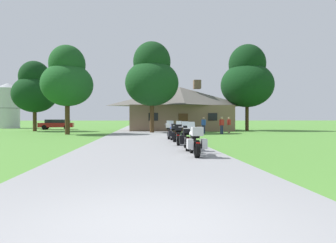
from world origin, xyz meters
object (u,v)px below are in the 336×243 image
at_px(tree_by_lodge_front, 152,77).
at_px(tree_right_of_lodge, 247,79).
at_px(motorcycle_yellow_farthest_in_row, 169,131).
at_px(bystander_red_shirt_near_lodge, 229,124).
at_px(tree_left_far, 35,89).
at_px(metal_silo_distant, 8,106).
at_px(tree_left_near, 67,79).
at_px(motorcycle_green_third_in_row, 178,135).
at_px(bystander_blue_shirt_beside_signpost, 204,124).
at_px(motorcycle_blue_second_in_row, 187,138).
at_px(motorcycle_blue_fourth_in_row, 173,133).
at_px(motorcycle_white_nearest_to_camera, 195,142).
at_px(bystander_red_shirt_by_tree, 222,124).
at_px(parked_red_suv_far_left, 57,124).

relative_size(tree_by_lodge_front, tree_right_of_lodge, 0.88).
height_order(motorcycle_yellow_farthest_in_row, tree_by_lodge_front, tree_by_lodge_front).
bearing_deg(bystander_red_shirt_near_lodge, tree_left_far, -57.50).
bearing_deg(metal_silo_distant, tree_left_near, -54.24).
height_order(motorcycle_green_third_in_row, bystander_blue_shirt_beside_signpost, bystander_blue_shirt_beside_signpost).
distance_m(motorcycle_blue_second_in_row, motorcycle_blue_fourth_in_row, 5.02).
bearing_deg(bystander_blue_shirt_beside_signpost, motorcycle_yellow_farthest_in_row, 112.01).
xyz_separation_m(motorcycle_blue_second_in_row, motorcycle_yellow_farthest_in_row, (-0.15, 7.48, 0.01)).
xyz_separation_m(motorcycle_yellow_farthest_in_row, tree_right_of_lodge, (11.35, 14.95, 5.96)).
distance_m(motorcycle_white_nearest_to_camera, tree_left_near, 20.00).
xyz_separation_m(bystander_red_shirt_by_tree, tree_by_lodge_front, (-6.70, 2.81, 4.95)).
distance_m(bystander_blue_shirt_beside_signpost, parked_red_suv_far_left, 22.50).
xyz_separation_m(motorcycle_blue_fourth_in_row, parked_red_suv_far_left, (-14.01, 23.61, 0.17)).
xyz_separation_m(motorcycle_blue_fourth_in_row, tree_left_near, (-9.08, 9.96, 4.70)).
distance_m(motorcycle_yellow_farthest_in_row, tree_by_lodge_front, 11.07).
bearing_deg(tree_left_far, tree_right_of_lodge, -0.71).
bearing_deg(bystander_red_shirt_by_tree, tree_left_far, -40.86).
bearing_deg(tree_by_lodge_front, motorcycle_yellow_farthest_in_row, -84.72).
xyz_separation_m(motorcycle_green_third_in_row, motorcycle_yellow_farthest_in_row, (-0.11, 4.79, 0.01)).
relative_size(motorcycle_blue_second_in_row, metal_silo_distant, 0.29).
distance_m(bystander_red_shirt_near_lodge, bystander_red_shirt_by_tree, 2.36).
bearing_deg(motorcycle_blue_second_in_row, tree_right_of_lodge, 67.50).
bearing_deg(motorcycle_white_nearest_to_camera, bystander_blue_shirt_beside_signpost, 78.06).
relative_size(motorcycle_blue_fourth_in_row, parked_red_suv_far_left, 0.43).
height_order(motorcycle_green_third_in_row, bystander_red_shirt_near_lodge, bystander_red_shirt_near_lodge).
distance_m(bystander_blue_shirt_beside_signpost, tree_right_of_lodge, 11.52).
distance_m(motorcycle_blue_second_in_row, bystander_blue_shirt_beside_signpost, 15.88).
relative_size(motorcycle_blue_second_in_row, tree_right_of_lodge, 0.19).
relative_size(bystander_blue_shirt_beside_signpost, bystander_red_shirt_by_tree, 0.99).
bearing_deg(tree_by_lodge_front, motorcycle_blue_second_in_row, -86.50).
bearing_deg(tree_by_lodge_front, motorcycle_white_nearest_to_camera, -86.96).
xyz_separation_m(tree_left_near, tree_by_lodge_front, (8.11, 2.20, 0.59)).
bearing_deg(metal_silo_distant, motorcycle_green_third_in_row, -53.94).
height_order(bystander_red_shirt_near_lodge, parked_red_suv_far_left, bystander_red_shirt_near_lodge).
distance_m(bystander_red_shirt_near_lodge, metal_silo_distant, 35.78).
height_order(bystander_red_shirt_by_tree, tree_left_far, tree_left_far).
xyz_separation_m(bystander_blue_shirt_beside_signpost, tree_left_near, (-13.23, -0.37, 4.38)).
bearing_deg(motorcycle_yellow_farthest_in_row, parked_red_suv_far_left, 128.69).
distance_m(bystander_red_shirt_by_tree, tree_left_near, 15.45).
distance_m(bystander_red_shirt_near_lodge, tree_right_of_lodge, 9.33).
distance_m(motorcycle_green_third_in_row, motorcycle_blue_fourth_in_row, 2.33).
distance_m(motorcycle_white_nearest_to_camera, parked_red_suv_far_left, 33.88).
bearing_deg(bystander_red_shirt_by_tree, motorcycle_white_nearest_to_camera, 52.37).
bearing_deg(bystander_blue_shirt_beside_signpost, tree_right_of_lodge, -84.88).
height_order(motorcycle_blue_fourth_in_row, tree_by_lodge_front, tree_by_lodge_front).
bearing_deg(bystander_red_shirt_by_tree, motorcycle_blue_second_in_row, 49.81).
relative_size(motorcycle_blue_fourth_in_row, bystander_red_shirt_by_tree, 1.24).
distance_m(motorcycle_blue_fourth_in_row, metal_silo_distant, 38.06).
bearing_deg(tree_left_far, motorcycle_green_third_in_row, -53.39).
xyz_separation_m(bystander_blue_shirt_beside_signpost, parked_red_suv_far_left, (-18.16, 13.28, -0.15)).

